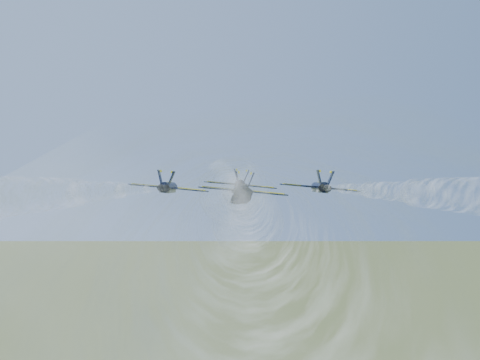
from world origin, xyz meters
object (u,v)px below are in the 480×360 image
object	(u,v)px
jet_lead	(240,185)
jet_right	(320,187)
jet_left	(169,187)
jet_slot	(243,191)

from	to	relation	value
jet_lead	jet_right	distance (m)	15.98
jet_left	jet_slot	world-z (taller)	same
jet_right	jet_slot	bearing A→B (deg)	-135.09
jet_right	jet_left	bearing A→B (deg)	-179.90
jet_lead	jet_slot	bearing A→B (deg)	-88.84
jet_left	jet_slot	distance (m)	15.42
jet_lead	jet_slot	world-z (taller)	same
jet_left	jet_slot	bearing A→B (deg)	-45.58
jet_right	jet_slot	size ratio (longest dim) A/B	1.00
jet_lead	jet_left	size ratio (longest dim) A/B	1.00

